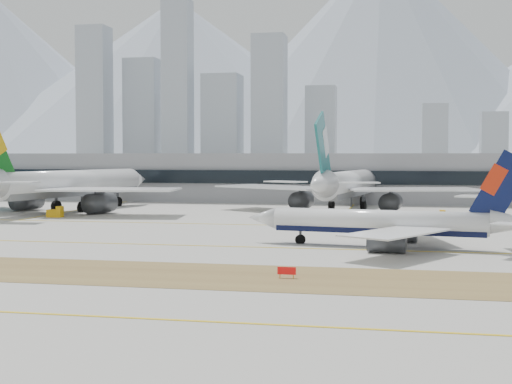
% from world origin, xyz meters
% --- Properties ---
extents(ground, '(3000.00, 3000.00, 0.00)m').
position_xyz_m(ground, '(0.00, 0.00, 0.00)').
color(ground, '#A09D96').
rests_on(ground, ground).
extents(apron_markings, '(360.00, 122.22, 0.06)m').
position_xyz_m(apron_markings, '(0.00, -53.95, 0.02)').
color(apron_markings, brown).
rests_on(apron_markings, ground).
extents(taxiing_airliner, '(46.28, 39.89, 15.58)m').
position_xyz_m(taxiing_airliner, '(35.17, -0.98, 3.76)').
color(taxiing_airliner, white).
rests_on(taxiing_airliner, ground).
extents(widebody_eva, '(68.35, 68.23, 25.17)m').
position_xyz_m(widebody_eva, '(-46.93, 54.59, 6.69)').
color(widebody_eva, white).
rests_on(widebody_eva, ground).
extents(widebody_cathay, '(68.43, 67.63, 24.67)m').
position_xyz_m(widebody_cathay, '(23.49, 70.11, 6.56)').
color(widebody_cathay, white).
rests_on(widebody_cathay, ground).
extents(terminal, '(280.00, 43.10, 15.00)m').
position_xyz_m(terminal, '(0.00, 114.84, 7.50)').
color(terminal, gray).
rests_on(terminal, ground).
extents(hold_sign_right, '(2.20, 0.15, 1.35)m').
position_xyz_m(hold_sign_right, '(23.69, -32.00, 0.88)').
color(hold_sign_right, red).
rests_on(hold_sign_right, ground).
extents(gse_b, '(3.55, 2.00, 2.60)m').
position_xyz_m(gse_b, '(-41.76, 38.76, 1.05)').
color(gse_b, '#EDA70C').
rests_on(gse_b, ground).
extents(gse_c, '(3.55, 2.00, 2.60)m').
position_xyz_m(gse_c, '(45.03, 44.25, 1.05)').
color(gse_c, '#EDA70C').
rests_on(gse_c, ground).
extents(city_skyline, '(342.00, 49.80, 140.00)m').
position_xyz_m(city_skyline, '(-106.76, 453.42, 49.80)').
color(city_skyline, '#959EA9').
rests_on(city_skyline, ground).
extents(mountain_ridge, '(2830.00, 1120.00, 470.00)m').
position_xyz_m(mountain_ridge, '(33.00, 1404.14, 181.85)').
color(mountain_ridge, '#9EA8B7').
rests_on(mountain_ridge, ground).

